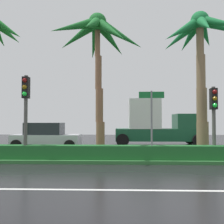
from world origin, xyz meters
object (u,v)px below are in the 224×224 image
at_px(traffic_signal_median_right, 214,109).
at_px(car_in_traffic_leading, 46,137).
at_px(box_truck_lead, 157,125).
at_px(traffic_signal_median_left, 26,101).
at_px(palm_tree_centre_left, 98,40).
at_px(street_name_sign, 152,115).
at_px(palm_tree_centre, 201,44).

distance_m(traffic_signal_median_right, car_in_traffic_leading, 10.37).
distance_m(traffic_signal_median_right, box_truck_lead, 8.16).
bearing_deg(traffic_signal_median_left, palm_tree_centre_left, 23.88).
distance_m(traffic_signal_median_left, street_name_sign, 5.63).
relative_size(palm_tree_centre, box_truck_lead, 1.12).
xyz_separation_m(palm_tree_centre_left, street_name_sign, (2.50, -1.46, -3.82)).
distance_m(palm_tree_centre, street_name_sign, 4.73).
bearing_deg(street_name_sign, box_truck_lead, 80.57).
xyz_separation_m(street_name_sign, car_in_traffic_leading, (-6.17, 5.35, -1.25)).
xyz_separation_m(palm_tree_centre, traffic_signal_median_right, (0.21, -1.13, -3.30)).
bearing_deg(palm_tree_centre_left, street_name_sign, -30.20).
xyz_separation_m(traffic_signal_median_left, street_name_sign, (5.59, -0.09, -0.64)).
height_order(palm_tree_centre_left, car_in_traffic_leading, palm_tree_centre_left).
bearing_deg(traffic_signal_median_left, car_in_traffic_leading, 96.32).
distance_m(palm_tree_centre, traffic_signal_median_right, 3.50).
distance_m(street_name_sign, car_in_traffic_leading, 8.26).
bearing_deg(palm_tree_centre_left, traffic_signal_median_left, -156.12).
relative_size(street_name_sign, car_in_traffic_leading, 0.70).
height_order(palm_tree_centre_left, traffic_signal_median_left, palm_tree_centre_left).
bearing_deg(box_truck_lead, car_in_traffic_leading, -157.72).
bearing_deg(traffic_signal_median_left, box_truck_lead, 50.09).
distance_m(palm_tree_centre_left, box_truck_lead, 9.12).
bearing_deg(box_truck_lead, traffic_signal_median_left, -129.91).
relative_size(traffic_signal_median_left, traffic_signal_median_right, 1.15).
bearing_deg(palm_tree_centre, box_truck_lead, 100.15).
bearing_deg(car_in_traffic_leading, traffic_signal_median_right, -28.44).
distance_m(palm_tree_centre_left, street_name_sign, 4.79).
height_order(traffic_signal_median_left, car_in_traffic_leading, traffic_signal_median_left).
distance_m(palm_tree_centre_left, palm_tree_centre, 5.14).
height_order(traffic_signal_median_right, car_in_traffic_leading, traffic_signal_median_right).
relative_size(palm_tree_centre_left, box_truck_lead, 1.11).
bearing_deg(palm_tree_centre, palm_tree_centre_left, -178.50).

